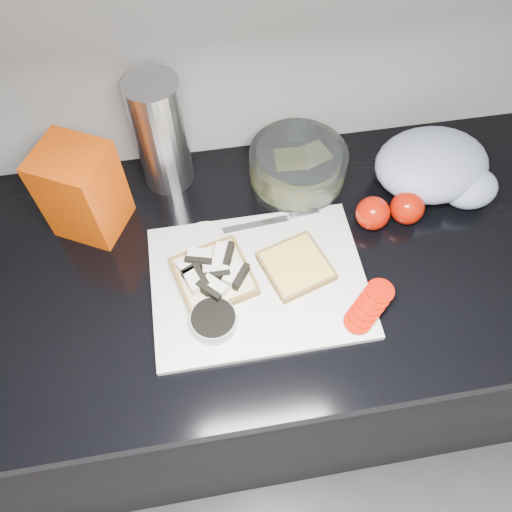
{
  "coord_description": "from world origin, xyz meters",
  "views": [
    {
      "loc": [
        -0.17,
        0.69,
        1.73
      ],
      "look_at": [
        -0.09,
        1.17,
        0.95
      ],
      "focal_mm": 35.0,
      "sensor_mm": 36.0,
      "label": 1
    }
  ],
  "objects": [
    {
      "name": "base_cabinet",
      "position": [
        0.0,
        1.2,
        0.43
      ],
      "size": [
        3.5,
        0.6,
        0.86
      ],
      "primitive_type": "cube",
      "color": "black",
      "rests_on": "ground"
    },
    {
      "name": "countertop",
      "position": [
        0.0,
        1.2,
        0.88
      ],
      "size": [
        3.5,
        0.64,
        0.04
      ],
      "primitive_type": "cube",
      "color": "black",
      "rests_on": "base_cabinet"
    },
    {
      "name": "cutting_board",
      "position": [
        -0.09,
        1.14,
        0.91
      ],
      "size": [
        0.4,
        0.3,
        0.01
      ],
      "primitive_type": "cube",
      "color": "silver",
      "rests_on": "countertop"
    },
    {
      "name": "bread_left",
      "position": [
        -0.17,
        1.16,
        0.93
      ],
      "size": [
        0.17,
        0.17,
        0.04
      ],
      "rotation": [
        0.0,
        0.0,
        0.25
      ],
      "color": "beige",
      "rests_on": "cutting_board"
    },
    {
      "name": "bread_right",
      "position": [
        -0.02,
        1.16,
        0.92
      ],
      "size": [
        0.15,
        0.15,
        0.02
      ],
      "rotation": [
        0.0,
        0.0,
        0.31
      ],
      "color": "beige",
      "rests_on": "cutting_board"
    },
    {
      "name": "tomato_slices",
      "position": [
        0.09,
        1.05,
        0.92
      ],
      "size": [
        0.11,
        0.11,
        0.03
      ],
      "rotation": [
        0.0,
        0.0,
        0.24
      ],
      "color": "#AE1204",
      "rests_on": "cutting_board"
    },
    {
      "name": "knife",
      "position": [
        -0.02,
        1.27,
        0.91
      ],
      "size": [
        0.2,
        0.03,
        0.01
      ],
      "rotation": [
        0.0,
        0.0,
        0.07
      ],
      "color": "#B2B2B6",
      "rests_on": "cutting_board"
    },
    {
      "name": "seed_tub",
      "position": [
        -0.18,
        1.07,
        0.92
      ],
      "size": [
        0.08,
        0.08,
        0.04
      ],
      "color": "#999E9E",
      "rests_on": "countertop"
    },
    {
      "name": "tub_lid",
      "position": [
        -0.18,
        1.24,
        0.9
      ],
      "size": [
        0.14,
        0.14,
        0.01
      ],
      "primitive_type": "cylinder",
      "rotation": [
        0.0,
        0.0,
        -0.32
      ],
      "color": "white",
      "rests_on": "countertop"
    },
    {
      "name": "glass_bowl",
      "position": [
        0.03,
        1.38,
        0.94
      ],
      "size": [
        0.2,
        0.2,
        0.08
      ],
      "rotation": [
        0.0,
        0.0,
        -0.05
      ],
      "color": "silver",
      "rests_on": "countertop"
    },
    {
      "name": "bread_bag",
      "position": [
        -0.39,
        1.34,
        1.0
      ],
      "size": [
        0.16,
        0.16,
        0.19
      ],
      "primitive_type": "cube",
      "rotation": [
        0.0,
        0.0,
        -0.49
      ],
      "color": "#DC4703",
      "rests_on": "countertop"
    },
    {
      "name": "steel_canister",
      "position": [
        -0.24,
        1.43,
        1.02
      ],
      "size": [
        0.1,
        0.1,
        0.25
      ],
      "primitive_type": "cylinder",
      "color": "#B4B4B9",
      "rests_on": "countertop"
    },
    {
      "name": "grocery_bag",
      "position": [
        0.32,
        1.32,
        0.95
      ],
      "size": [
        0.26,
        0.22,
        0.11
      ],
      "rotation": [
        0.0,
        0.0,
        0.1
      ],
      "color": "#A1AAC6",
      "rests_on": "countertop"
    },
    {
      "name": "whole_tomatoes",
      "position": [
        0.19,
        1.24,
        0.93
      ],
      "size": [
        0.14,
        0.07,
        0.07
      ],
      "rotation": [
        0.0,
        0.0,
        0.35
      ],
      "color": "#AE1204",
      "rests_on": "countertop"
    }
  ]
}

